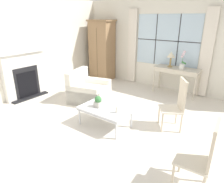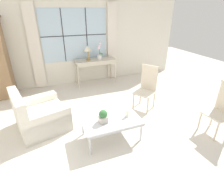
# 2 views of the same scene
# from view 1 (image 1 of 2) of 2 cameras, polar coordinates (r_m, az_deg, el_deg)

# --- Properties ---
(ground_plane) EXTENTS (14.00, 14.00, 0.00)m
(ground_plane) POSITION_cam_1_polar(r_m,az_deg,el_deg) (4.54, -0.95, -8.97)
(ground_plane) COLOR silver
(wall_back_windowed) EXTENTS (7.20, 0.14, 2.80)m
(wall_back_windowed) POSITION_cam_1_polar(r_m,az_deg,el_deg) (6.66, 15.34, 12.56)
(wall_back_windowed) COLOR silver
(wall_back_windowed) RESTS_ON ground_plane
(wall_left) EXTENTS (0.06, 7.20, 2.80)m
(wall_left) POSITION_cam_1_polar(r_m,az_deg,el_deg) (6.65, -19.38, 12.18)
(wall_left) COLOR silver
(wall_left) RESTS_ON ground_plane
(fireplace) EXTENTS (0.34, 1.30, 2.16)m
(fireplace) POSITION_cam_1_polar(r_m,az_deg,el_deg) (6.26, -23.84, 5.04)
(fireplace) COLOR black
(fireplace) RESTS_ON ground_plane
(armoire) EXTENTS (0.90, 0.64, 2.15)m
(armoire) POSITION_cam_1_polar(r_m,az_deg,el_deg) (7.58, -2.89, 11.74)
(armoire) COLOR #93704C
(armoire) RESTS_ON ground_plane
(console_table) EXTENTS (1.32, 0.51, 0.81)m
(console_table) POSITION_cam_1_polar(r_m,az_deg,el_deg) (6.30, 18.04, 5.63)
(console_table) COLOR beige
(console_table) RESTS_ON ground_plane
(table_lamp) EXTENTS (0.24, 0.24, 0.46)m
(table_lamp) POSITION_cam_1_polar(r_m,az_deg,el_deg) (6.28, 16.52, 9.85)
(table_lamp) COLOR #9E7F47
(table_lamp) RESTS_ON console_table
(potted_orchid) EXTENTS (0.18, 0.14, 0.54)m
(potted_orchid) POSITION_cam_1_polar(r_m,az_deg,el_deg) (6.16, 19.46, 7.82)
(potted_orchid) COLOR white
(potted_orchid) RESTS_ON console_table
(armchair_upholstered) EXTENTS (1.15, 1.19, 0.86)m
(armchair_upholstered) POSITION_cam_1_polar(r_m,az_deg,el_deg) (5.66, -6.78, 0.10)
(armchair_upholstered) COLOR silver
(armchair_upholstered) RESTS_ON ground_plane
(side_chair_wooden) EXTENTS (0.61, 0.61, 1.08)m
(side_chair_wooden) POSITION_cam_1_polar(r_m,az_deg,el_deg) (4.30, 18.01, -3.01)
(side_chair_wooden) COLOR beige
(side_chair_wooden) RESTS_ON ground_plane
(accent_chair_wooden) EXTENTS (0.47, 0.47, 1.05)m
(accent_chair_wooden) POSITION_cam_1_polar(r_m,az_deg,el_deg) (2.94, 24.55, -16.02)
(accent_chair_wooden) COLOR beige
(accent_chair_wooden) RESTS_ON ground_plane
(coffee_table) EXTENTS (1.09, 0.66, 0.42)m
(coffee_table) POSITION_cam_1_polar(r_m,az_deg,el_deg) (4.26, -2.01, -5.31)
(coffee_table) COLOR silver
(coffee_table) RESTS_ON ground_plane
(potted_plant_small) EXTENTS (0.15, 0.15, 0.25)m
(potted_plant_small) POSITION_cam_1_polar(r_m,az_deg,el_deg) (4.27, -3.97, -2.84)
(potted_plant_small) COLOR #BCB7AD
(potted_plant_small) RESTS_ON coffee_table
(pillar_candle) EXTENTS (0.09, 0.09, 0.15)m
(pillar_candle) POSITION_cam_1_polar(r_m,az_deg,el_deg) (4.03, 1.45, -5.20)
(pillar_candle) COLOR silver
(pillar_candle) RESTS_ON coffee_table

